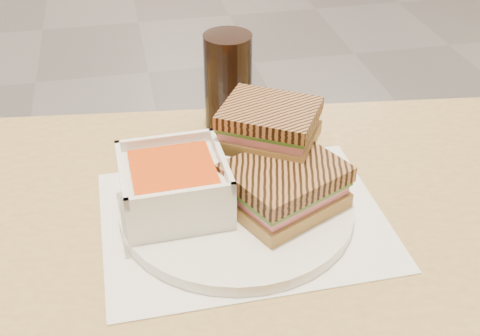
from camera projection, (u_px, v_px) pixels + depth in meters
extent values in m
cube|color=tan|center=(252.00, 259.00, 0.75)|extent=(1.27, 0.84, 0.03)
cube|color=white|center=(244.00, 220.00, 0.79)|extent=(0.36, 0.28, 0.00)
cylinder|color=white|center=(237.00, 208.00, 0.80)|extent=(0.30, 0.30, 0.02)
cube|color=white|center=(174.00, 189.00, 0.77)|extent=(0.13, 0.13, 0.05)
cube|color=red|center=(173.00, 169.00, 0.75)|extent=(0.10, 0.10, 0.01)
cube|color=white|center=(222.00, 160.00, 0.76)|extent=(0.01, 0.13, 0.02)
cube|color=white|center=(122.00, 174.00, 0.74)|extent=(0.01, 0.13, 0.02)
cube|color=white|center=(165.00, 140.00, 0.80)|extent=(0.13, 0.01, 0.02)
cube|color=white|center=(181.00, 196.00, 0.70)|extent=(0.13, 0.01, 0.02)
cube|color=#9D7E45|center=(284.00, 199.00, 0.78)|extent=(0.17, 0.16, 0.02)
cube|color=#D47E8D|center=(284.00, 188.00, 0.77)|extent=(0.16, 0.15, 0.01)
cube|color=#386B23|center=(285.00, 182.00, 0.77)|extent=(0.17, 0.15, 0.01)
cube|color=brown|center=(285.00, 173.00, 0.76)|extent=(0.17, 0.16, 0.02)
cube|color=#9D7E45|center=(269.00, 136.00, 0.81)|extent=(0.15, 0.15, 0.02)
cube|color=#D47E8D|center=(269.00, 127.00, 0.81)|extent=(0.14, 0.14, 0.01)
cube|color=#386B23|center=(270.00, 121.00, 0.80)|extent=(0.15, 0.14, 0.01)
cube|color=brown|center=(270.00, 113.00, 0.79)|extent=(0.15, 0.15, 0.02)
cylinder|color=black|center=(228.00, 83.00, 0.94)|extent=(0.07, 0.07, 0.15)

